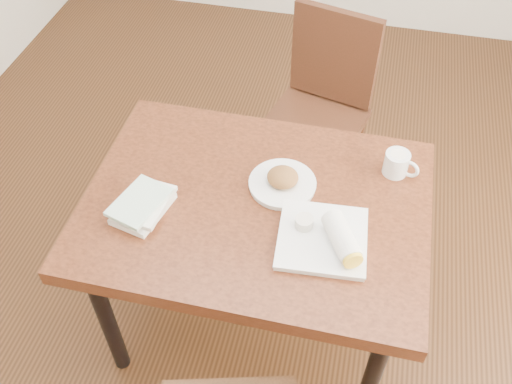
% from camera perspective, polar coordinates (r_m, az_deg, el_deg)
% --- Properties ---
extents(ground, '(4.00, 5.00, 0.01)m').
position_cam_1_polar(ground, '(2.55, 0.00, -12.31)').
color(ground, '#472814').
rests_on(ground, ground).
extents(table, '(1.17, 0.87, 0.75)m').
position_cam_1_polar(table, '(2.00, 0.00, -2.57)').
color(table, brown).
rests_on(table, ground).
extents(chair_far, '(0.51, 0.51, 0.95)m').
position_cam_1_polar(chair_far, '(2.67, 6.56, 8.99)').
color(chair_far, '#3F1D12').
rests_on(chair_far, ground).
extents(plate_scone, '(0.24, 0.24, 0.07)m').
position_cam_1_polar(plate_scone, '(1.97, 2.67, 1.05)').
color(plate_scone, white).
rests_on(plate_scone, table).
extents(coffee_mug, '(0.13, 0.09, 0.09)m').
position_cam_1_polar(coffee_mug, '(2.06, 13.96, 2.80)').
color(coffee_mug, white).
rests_on(coffee_mug, table).
extents(plate_burrito, '(0.30, 0.30, 0.09)m').
position_cam_1_polar(plate_burrito, '(1.81, 7.22, -4.58)').
color(plate_burrito, white).
rests_on(plate_burrito, table).
extents(book_stack, '(0.19, 0.23, 0.05)m').
position_cam_1_polar(book_stack, '(1.93, -11.22, -1.29)').
color(book_stack, white).
rests_on(book_stack, table).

